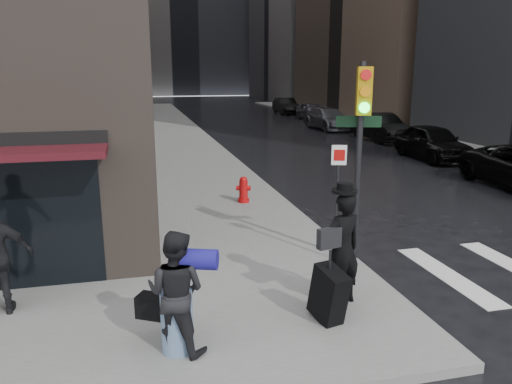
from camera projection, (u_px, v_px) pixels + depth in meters
ground at (294, 320)px, 8.08m from camera, size 140.00×140.00×0.00m
sidewalk_left at (169, 129)px, 33.52m from camera, size 4.00×50.00×0.15m
sidewalk_right at (355, 124)px, 36.65m from camera, size 3.00×50.00×0.15m
bldg_right_far at (347, 3)px, 65.82m from camera, size 22.00×20.00×25.00m
man_overcoat at (339, 256)px, 8.03m from camera, size 1.08×1.27×2.09m
man_jeans at (176, 292)px, 6.74m from camera, size 1.17×1.10×1.74m
traffic_light at (359, 136)px, 9.58m from camera, size 0.96×0.56×3.95m
fire_hydrant at (243, 191)px, 14.62m from camera, size 0.45×0.34×0.77m
parked_car_1 at (432, 142)px, 22.38m from camera, size 2.08×4.69×1.57m
parked_car_2 at (380, 127)px, 28.26m from camera, size 1.70×4.74×1.56m
parked_car_3 at (328, 119)px, 33.84m from camera, size 2.30×5.05×1.43m
parked_car_4 at (312, 111)px, 39.82m from camera, size 1.66×4.13×1.41m
parked_car_5 at (286, 106)px, 45.47m from camera, size 1.70×4.46×1.45m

